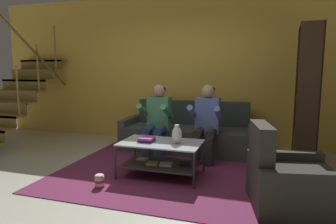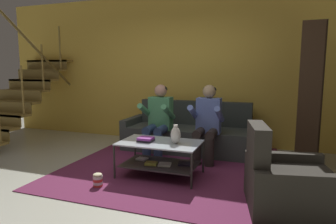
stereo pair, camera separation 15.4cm
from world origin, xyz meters
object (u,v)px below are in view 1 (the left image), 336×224
book_stack (147,140)px  bookshelf (309,109)px  coffee_table (161,154)px  armchair (289,182)px  person_seated_right (206,120)px  vase (177,135)px  couch (188,134)px  person_seated_left (157,118)px  popcorn_tub (100,181)px

book_stack → bookshelf: bearing=30.0°
coffee_table → armchair: 1.66m
person_seated_right → vase: (-0.23, -0.91, -0.06)m
bookshelf → armchair: size_ratio=2.10×
couch → vase: (0.19, -1.42, 0.31)m
person_seated_left → bookshelf: bearing=7.4°
bookshelf → couch: bearing=173.8°
bookshelf → person_seated_left: bearing=-172.6°
person_seated_right → bookshelf: bookshelf is taller
person_seated_left → bookshelf: bookshelf is taller
bookshelf → vase: bearing=-145.1°
armchair → popcorn_tub: armchair is taller
coffee_table → popcorn_tub: size_ratio=6.10×
armchair → book_stack: bearing=166.3°
person_seated_right → book_stack: size_ratio=5.90×
person_seated_right → person_seated_left: bearing=-179.9°
vase → bookshelf: bookshelf is taller
coffee_table → bookshelf: (1.96, 1.20, 0.54)m
person_seated_left → popcorn_tub: 1.64m
vase → popcorn_tub: bearing=-142.9°
popcorn_tub → coffee_table: bearing=46.5°
coffee_table → armchair: size_ratio=1.10×
vase → book_stack: size_ratio=1.23×
coffee_table → popcorn_tub: (-0.59, -0.62, -0.22)m
bookshelf → popcorn_tub: bearing=-144.4°
couch → coffee_table: size_ratio=2.16×
book_stack → armchair: 1.85m
bookshelf → popcorn_tub: bookshelf is taller
vase → book_stack: (-0.42, -0.03, -0.09)m
armchair → person_seated_right: bearing=129.6°
vase → popcorn_tub: (-0.82, -0.62, -0.51)m
bookshelf → popcorn_tub: (-2.55, -1.83, -0.77)m
couch → book_stack: (-0.23, -1.45, 0.22)m
bookshelf → person_seated_right: bearing=-168.6°
book_stack → armchair: size_ratio=0.21×
couch → armchair: armchair is taller
person_seated_left → vase: size_ratio=4.76×
vase → armchair: size_ratio=0.25×
popcorn_tub → armchair: bearing=4.0°
person_seated_left → coffee_table: person_seated_left is taller
coffee_table → book_stack: 0.28m
couch → coffee_table: (-0.04, -1.41, 0.03)m
book_stack → armchair: (1.78, -0.43, -0.23)m
coffee_table → vase: (0.22, -0.01, 0.28)m
book_stack → popcorn_tub: book_stack is taller
bookshelf → book_stack: bearing=-150.0°
person_seated_right → popcorn_tub: person_seated_right is taller
coffee_table → bookshelf: size_ratio=0.52×
armchair → coffee_table: bearing=163.4°
vase → person_seated_right: bearing=75.9°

